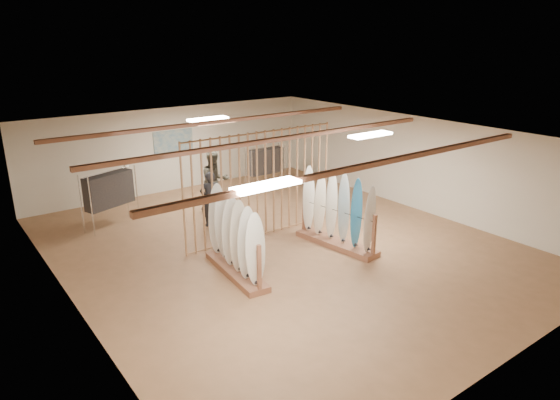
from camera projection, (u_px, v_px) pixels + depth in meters
floor at (280, 245)px, 12.60m from camera, size 12.00×12.00×0.00m
ceiling at (280, 135)px, 11.72m from camera, size 12.00×12.00×0.00m
wall_back at (174, 149)px, 16.73m from camera, size 12.00×0.00×12.00m
wall_front at (515, 287)px, 7.59m from camera, size 12.00×0.00×12.00m
wall_left at (66, 240)px, 9.33m from camera, size 0.00×12.00×12.00m
wall_right at (413, 163)px, 14.99m from camera, size 0.00×12.00×12.00m
ceiling_slats at (280, 139)px, 11.74m from camera, size 9.50×6.12×0.10m
light_panels at (280, 138)px, 11.74m from camera, size 1.20×0.35×0.06m
bamboo_partition at (261, 185)px, 12.77m from camera, size 4.45×0.05×2.78m
poster at (173, 143)px, 16.65m from camera, size 1.40×0.03×0.90m
rack_left at (235, 248)px, 10.88m from camera, size 0.74×2.33×1.84m
rack_right at (337, 222)px, 12.35m from camera, size 0.83×2.37×1.87m
clothing_rack_a at (109, 190)px, 13.52m from camera, size 1.44×0.83×1.61m
clothing_rack_b at (265, 161)px, 16.95m from camera, size 1.39×0.36×1.48m
shopper_a at (210, 195)px, 13.63m from camera, size 0.73×0.58×1.75m
shopper_b at (215, 178)px, 14.70m from camera, size 1.08×0.88×2.09m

